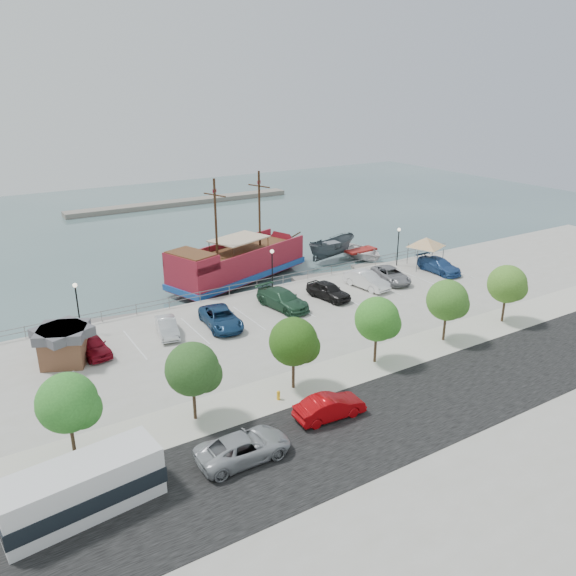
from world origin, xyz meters
TOP-DOWN VIEW (x-y plane):
  - ground at (0.00, 0.00)m, footprint 160.00×160.00m
  - land_slab at (0.00, -21.00)m, footprint 100.00×58.00m
  - street at (0.00, -16.00)m, footprint 100.00×8.00m
  - sidewalk at (0.00, -10.00)m, footprint 100.00×4.00m
  - seawall_railing at (0.00, 7.80)m, footprint 50.00×0.06m
  - far_shore at (10.00, 55.00)m, footprint 40.00×3.00m
  - pirate_ship at (1.18, 13.96)m, footprint 19.18×10.87m
  - patrol_boat at (12.85, 14.49)m, footprint 7.00×3.23m
  - speedboat at (16.22, 13.09)m, footprint 5.14×6.88m
  - dock_west at (-14.73, 9.20)m, footprint 7.15×3.25m
  - dock_mid at (8.16, 9.20)m, footprint 7.39×3.48m
  - dock_east at (15.75, 9.20)m, footprint 6.40×3.63m
  - shed at (-20.09, 1.76)m, footprint 4.40×4.40m
  - canopy_tent at (18.15, 4.45)m, footprint 6.11×6.11m
  - street_van at (-14.26, -14.94)m, footprint 5.28×2.49m
  - street_sedan at (-8.00, -14.14)m, footprint 4.53×1.83m
  - shuttle_bus at (-22.50, -14.50)m, footprint 7.62×3.37m
  - fire_hydrant at (-9.63, -10.80)m, footprint 0.23×0.23m
  - lamp_post_left at (-18.00, 6.50)m, footprint 0.36×0.36m
  - lamp_post_mid at (0.00, 6.50)m, footprint 0.36×0.36m
  - lamp_post_right at (16.00, 6.50)m, footprint 0.36×0.36m
  - tree_a at (-21.85, -10.07)m, footprint 3.30×3.20m
  - tree_b at (-14.85, -10.07)m, footprint 3.30×3.20m
  - tree_c at (-7.85, -10.07)m, footprint 3.30×3.20m
  - tree_d at (-0.85, -10.07)m, footprint 3.30×3.20m
  - tree_e at (6.15, -10.07)m, footprint 3.30×3.20m
  - tree_f at (13.15, -10.07)m, footprint 3.30×3.20m
  - parked_car_a at (-18.13, 2.10)m, footprint 2.33×4.62m
  - parked_car_b at (-12.17, 2.39)m, footprint 2.21×4.35m
  - parked_car_c at (-7.77, 1.63)m, footprint 3.08×5.71m
  - parked_car_d at (-1.26, 2.50)m, footprint 3.20×6.03m
  - parked_car_e at (3.59, 2.21)m, footprint 2.65×4.95m
  - parked_car_f at (8.49, 2.59)m, footprint 2.36×5.15m
  - parked_car_g at (11.84, 2.78)m, footprint 3.35×5.52m
  - parked_car_h at (18.20, 2.35)m, footprint 2.18×5.31m

SIDE VIEW (x-z plane):
  - ground at x=0.00m, z-range -1.00..-1.00m
  - dock_east at x=15.75m, z-range -1.00..-0.65m
  - dock_west at x=-14.73m, z-range -1.00..-0.61m
  - dock_mid at x=8.16m, z-range -1.00..-0.59m
  - land_slab at x=0.00m, z-range -1.20..0.00m
  - far_shore at x=10.00m, z-range -1.00..-0.20m
  - speedboat at x=16.22m, z-range -1.00..0.36m
  - street at x=0.00m, z-range -0.01..0.03m
  - sidewalk at x=0.00m, z-range -0.01..0.04m
  - patrol_boat at x=12.85m, z-range -1.00..1.62m
  - fire_hydrant at x=-9.63m, z-range 0.03..0.70m
  - seawall_railing at x=0.00m, z-range 0.03..1.03m
  - parked_car_b at x=-12.17m, z-range 0.00..1.37m
  - parked_car_g at x=11.84m, z-range 0.00..1.43m
  - street_van at x=-14.26m, z-range 0.00..1.46m
  - street_sedan at x=-8.00m, z-range 0.00..1.46m
  - parked_car_a at x=-18.13m, z-range 0.00..1.51m
  - parked_car_c at x=-7.77m, z-range 0.00..1.52m
  - parked_car_h at x=18.20m, z-range 0.00..1.54m
  - parked_car_e at x=3.59m, z-range 0.00..1.60m
  - parked_car_f at x=8.49m, z-range 0.00..1.64m
  - parked_car_d at x=-1.26m, z-range 0.00..1.66m
  - pirate_ship at x=1.18m, z-range -4.96..6.94m
  - shuttle_bus at x=-22.50m, z-range -0.04..2.56m
  - shed at x=-20.09m, z-range 0.09..2.82m
  - lamp_post_left at x=-18.00m, z-range 0.80..5.08m
  - lamp_post_mid at x=0.00m, z-range 0.80..5.08m
  - lamp_post_right at x=16.00m, z-range 0.80..5.08m
  - tree_a at x=-21.85m, z-range 0.80..5.80m
  - tree_b at x=-14.85m, z-range 0.80..5.80m
  - tree_c at x=-7.85m, z-range 0.80..5.80m
  - tree_d at x=-0.85m, z-range 0.80..5.80m
  - tree_e at x=6.15m, z-range 0.80..5.80m
  - tree_f at x=13.15m, z-range 0.80..5.80m
  - canopy_tent at x=18.15m, z-range 1.43..5.31m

